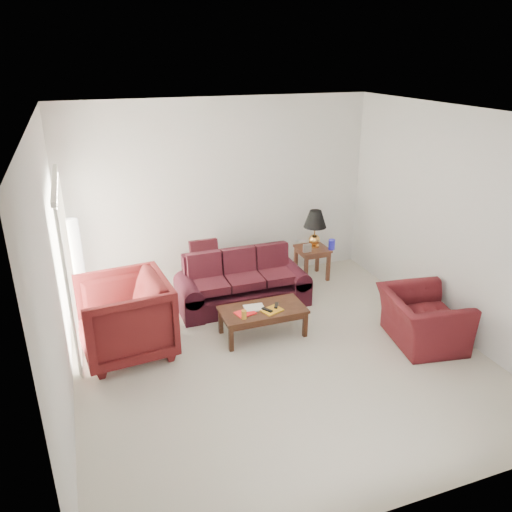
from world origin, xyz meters
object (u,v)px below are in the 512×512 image
Objects in this scene: floor_lamp at (77,265)px; armchair_left at (124,318)px; coffee_table at (263,322)px; end_table at (312,263)px; armchair_right at (422,319)px; sofa at (243,281)px.

floor_lamp is 1.28× the size of armchair_left.
floor_lamp reaches higher than coffee_table.
end_table is 0.38× the size of floor_lamp.
end_table is 3.79m from floor_lamp.
end_table is 0.49× the size of armchair_left.
coffee_table is (-1.45, -1.47, -0.07)m from end_table.
armchair_left is 1.05× the size of armchair_right.
armchair_left is at bearing -158.35° from end_table.
sofa is 2.62m from armchair_right.
floor_lamp reaches higher than sofa.
coffee_table is at bearing -35.79° from floor_lamp.
coffee_table is at bearing 78.88° from armchair_left.
sofa is 2.46m from floor_lamp.
armchair_left is at bearing -71.09° from floor_lamp.
armchair_left is (-3.25, -1.29, 0.24)m from end_table.
end_table is 2.07m from coffee_table.
floor_lamp is at bearing -166.32° from armchair_left.
armchair_left is at bearing 83.39° from armchair_right.
end_table is 0.48× the size of coffee_table.
armchair_left is 1.83m from coffee_table.
armchair_right is at bearing 68.69° from armchair_left.
end_table reaches higher than coffee_table.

